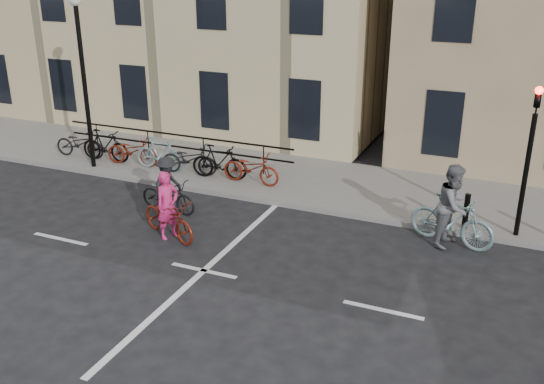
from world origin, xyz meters
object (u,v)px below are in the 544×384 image
at_px(traffic_light, 531,144).
at_px(cyclist_pink, 168,215).
at_px(lamp_post, 82,61).
at_px(cyclist_grey, 453,213).
at_px(cyclist_dark, 168,190).

distance_m(traffic_light, cyclist_pink, 8.64).
bearing_deg(lamp_post, cyclist_pink, -33.46).
bearing_deg(cyclist_pink, traffic_light, -46.14).
bearing_deg(lamp_post, cyclist_grey, -4.58).
relative_size(cyclist_pink, cyclist_dark, 1.13).
distance_m(cyclist_grey, cyclist_dark, 7.32).
height_order(traffic_light, cyclist_pink, traffic_light).
bearing_deg(cyclist_dark, cyclist_pink, -141.08).
relative_size(traffic_light, cyclist_pink, 1.94).
height_order(traffic_light, cyclist_grey, traffic_light).
distance_m(lamp_post, cyclist_pink, 6.53).
relative_size(lamp_post, cyclist_dark, 2.95).
bearing_deg(traffic_light, cyclist_pink, -157.95).
bearing_deg(cyclist_dark, traffic_light, -72.32).
height_order(cyclist_pink, cyclist_grey, cyclist_grey).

